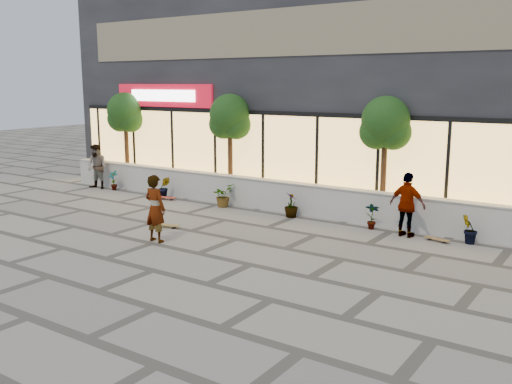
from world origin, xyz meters
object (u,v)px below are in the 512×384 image
Objects in this scene: tree_midwest at (230,119)px; skater_center at (155,208)px; skateboard_center at (166,225)px; tree_west at (125,115)px; skateboard_right_near at (437,239)px; skater_left at (97,167)px; skater_right_near at (407,205)px; skateboard_left at (165,197)px; tree_mideast at (385,126)px.

tree_midwest reaches higher than skater_center.
skateboard_center is (1.00, -4.58, -2.90)m from tree_midwest.
tree_west reaches higher than skateboard_right_near.
skater_right_near reaches higher than skater_left.
tree_west is 4.83m from skateboard_left.
skater_right_near is 9.32m from skateboard_left.
skater_right_near is (1.34, -1.50, -2.06)m from tree_mideast.
tree_midwest is 4.67× the size of skateboard_center.
tree_west is 4.37× the size of skateboard_left.
tree_midwest and tree_mideast have the same top height.
tree_west is at bearing 129.53° from skateboard_center.
skateboard_right_near is (10.17, -0.00, -0.02)m from skateboard_left.
skater_left is 14.04m from skateboard_right_near.
tree_mideast reaches higher than skater_left.
tree_west is at bearing 180.00° from tree_midwest.
tree_mideast is 4.67× the size of skateboard_center.
tree_mideast is 2.10× the size of skater_center.
skateboard_center is (6.50, -4.58, -2.90)m from tree_west.
skateboard_left reaches higher than skateboard_right_near.
skater_left is at bearing -168.10° from skateboard_right_near.
tree_midwest is 4.37× the size of skateboard_left.
skateboard_center is (-5.00, -4.58, -2.90)m from tree_mideast.
skater_right_near is at bearing -14.13° from skateboard_left.
tree_west reaches higher than skateboard_center.
skater_right_near is 2.53× the size of skateboard_right_near.
skateboard_left is at bearing 8.51° from skater_right_near.
tree_west is 2.51m from skater_left.
tree_mideast is at bearing 1.31° from skater_left.
skater_center is (-4.18, -5.85, -2.05)m from tree_mideast.
skateboard_left is 1.23× the size of skateboard_right_near.
skateboard_center is at bearing -30.55° from skater_left.
skater_left reaches higher than skateboard_center.
skateboard_left is (-1.94, -1.50, -2.90)m from tree_midwest.
tree_mideast reaches higher than skateboard_center.
skateboard_right_near is (14.01, -0.10, -0.85)m from skater_left.
tree_west is at bearing 142.97° from skateboard_left.
tree_mideast is 4.37× the size of skateboard_left.
skateboard_right_near is (8.22, -1.50, -2.91)m from tree_midwest.
tree_midwest is (5.50, 0.00, 0.00)m from tree_west.
skateboard_center is at bearing 34.44° from skater_right_near.
skater_left is at bearing 8.06° from skater_right_near.
skater_right_near is at bearing 10.63° from skateboard_center.
skater_center reaches higher than skateboard_center.
tree_midwest is 7.77m from skater_right_near.
tree_midwest reaches higher than skateboard_left.
tree_midwest reaches higher than skateboard_right_near.
skateboard_right_near is at bearing 7.78° from skateboard_center.
skater_center is at bearing -38.66° from tree_west.
tree_midwest is 1.00× the size of tree_mideast.
tree_midwest is at bearing 180.00° from tree_mideast.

